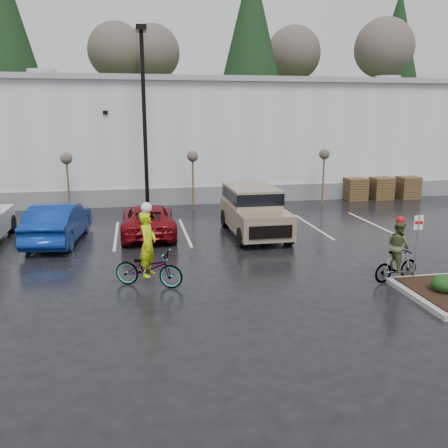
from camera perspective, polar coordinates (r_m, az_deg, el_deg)
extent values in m
plane|color=black|center=(14.23, 9.01, -8.33)|extent=(120.00, 120.00, 0.00)
cube|color=silver|center=(34.77, -3.17, 10.47)|extent=(60.00, 15.00, 7.00)
cube|color=slate|center=(27.67, -1.01, 3.50)|extent=(60.00, 0.12, 1.00)
cube|color=#999B9E|center=(34.78, -3.25, 16.32)|extent=(60.50, 15.50, 0.30)
cube|color=#203717|center=(57.65, -6.27, 11.03)|extent=(80.00, 25.00, 6.00)
cylinder|color=black|center=(24.44, -9.52, 11.47)|extent=(0.20, 0.20, 9.00)
cube|color=black|center=(24.74, -9.95, 22.17)|extent=(0.50, 1.00, 0.25)
cylinder|color=#543521|center=(25.93, -18.20, 4.19)|extent=(0.10, 0.10, 2.80)
sphere|color=#514841|center=(25.75, -18.44, 7.49)|extent=(0.60, 0.60, 0.60)
cylinder|color=#543521|center=(25.89, -3.76, 4.82)|extent=(0.10, 0.10, 2.80)
sphere|color=#514841|center=(25.71, -3.81, 8.12)|extent=(0.60, 0.60, 0.60)
cylinder|color=#543521|center=(27.80, 11.83, 5.15)|extent=(0.10, 0.10, 2.80)
sphere|color=#514841|center=(27.64, 11.98, 8.23)|extent=(0.60, 0.60, 0.60)
cube|color=#543521|center=(29.84, 15.49, 4.08)|extent=(1.20, 1.20, 1.35)
cube|color=#543521|center=(30.62, 18.36, 4.11)|extent=(1.20, 1.20, 1.35)
cube|color=#543521|center=(31.53, 21.23, 4.13)|extent=(1.20, 1.20, 1.35)
ellipsoid|color=black|center=(15.08, 24.96, -6.53)|extent=(0.70, 0.70, 0.52)
cylinder|color=gray|center=(15.71, 22.10, -2.86)|extent=(0.05, 0.05, 2.20)
cube|color=white|center=(15.51, 22.37, 0.16)|extent=(0.30, 0.02, 0.45)
cube|color=red|center=(15.50, 22.39, 0.15)|extent=(0.26, 0.02, 0.10)
imported|color=navy|center=(20.50, -19.30, 0.18)|extent=(2.27, 5.13, 1.64)
imported|color=maroon|center=(20.74, -9.12, 0.50)|extent=(2.28, 4.85, 1.34)
imported|color=#3F3F44|center=(14.68, -9.04, -5.30)|extent=(2.28, 1.55, 1.13)
imported|color=#B6D70B|center=(14.45, -9.15, -2.39)|extent=(0.72, 0.85, 1.98)
sphere|color=silver|center=(14.19, -9.32, 1.95)|extent=(0.33, 0.33, 0.33)
imported|color=#3F3F44|center=(15.91, 20.03, -4.72)|extent=(1.68, 0.83, 1.01)
imported|color=#4B522B|center=(15.73, 20.21, -2.50)|extent=(0.59, 0.85, 1.59)
sphere|color=#990C0C|center=(15.54, 20.46, 0.42)|extent=(0.26, 0.26, 0.26)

